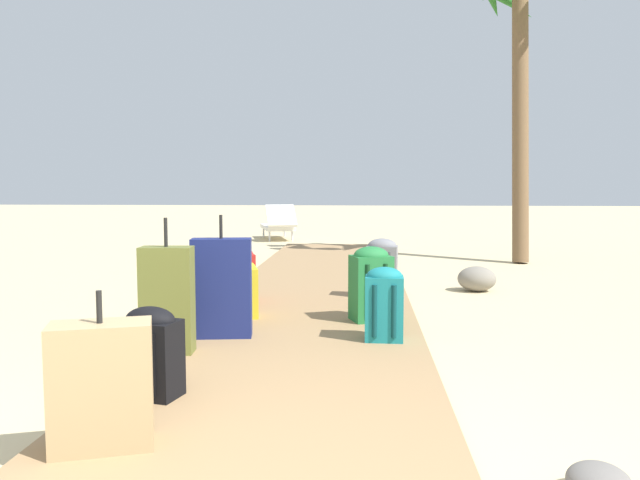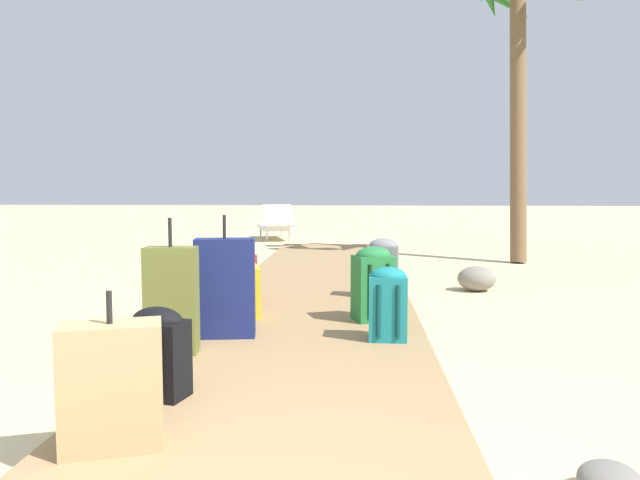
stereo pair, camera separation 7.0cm
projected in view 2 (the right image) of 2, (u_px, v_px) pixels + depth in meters
The scene contains 15 objects.
ground_plane at pixel (312, 313), 5.78m from camera, with size 60.00×60.00×0.00m, color #CCB789.
boardwalk at pixel (318, 291), 6.76m from camera, with size 1.87×9.93×0.08m, color #9E7A51.
backpack_grey at pixel (383, 266), 6.15m from camera, with size 0.32×0.27×0.58m.
backpack_teal at pixel (388, 302), 4.45m from camera, with size 0.27×0.24×0.53m.
suitcase_navy at pixel (225, 288), 4.54m from camera, with size 0.45×0.24×0.89m.
backpack_black at pixel (158, 350), 3.25m from camera, with size 0.33×0.27×0.48m.
backpack_green at pixel (373, 282), 5.09m from camera, with size 0.37×0.34×0.61m.
backpack_yellow at pixel (241, 287), 5.21m from camera, with size 0.35×0.32×0.49m.
backpack_red at pixel (242, 273), 5.93m from camera, with size 0.32×0.29×0.51m.
suitcase_tan at pixel (112, 386), 2.61m from camera, with size 0.46×0.33×0.67m.
suitcase_olive at pixel (171, 300), 4.10m from camera, with size 0.35×0.20×0.89m.
palm_tree_far_right at pixel (524, 7), 9.43m from camera, with size 2.15×2.16×4.74m.
lounge_chair at pixel (275, 225), 13.49m from camera, with size 0.99×1.67×0.76m.
rock_right_mid at pixel (477, 279), 6.99m from camera, with size 0.42×0.37×0.28m, color gray.
rock_left_near at pixel (237, 262), 8.80m from camera, with size 0.34×0.36×0.20m, color slate.
Camera 2 is at (0.41, -1.71, 1.19)m, focal length 35.14 mm.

